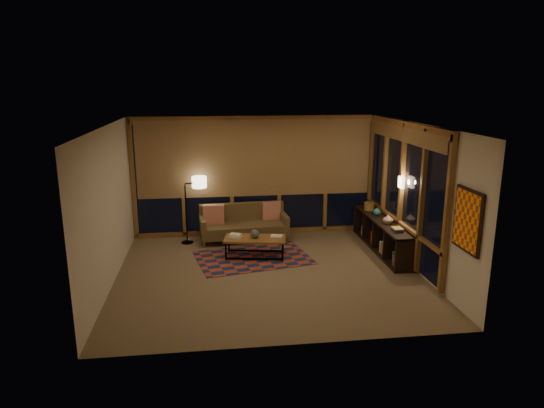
{
  "coord_description": "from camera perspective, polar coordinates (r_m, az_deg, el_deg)",
  "views": [
    {
      "loc": [
        -1.01,
        -8.25,
        3.43
      ],
      "look_at": [
        0.09,
        0.19,
        1.27
      ],
      "focal_mm": 32.0,
      "sensor_mm": 36.0,
      "label": 1
    }
  ],
  "objects": [
    {
      "name": "window_wall_right",
      "position": [
        9.81,
        14.9,
        1.52
      ],
      "size": [
        0.16,
        3.7,
        2.6
      ],
      "primitive_type": null,
      "color": "olive",
      "rests_on": "walls"
    },
    {
      "name": "area_rug",
      "position": [
        9.74,
        -2.22,
        -6.34
      ],
      "size": [
        2.44,
        1.87,
        0.01
      ],
      "primitive_type": "cube",
      "rotation": [
        0.0,
        0.0,
        0.2
      ],
      "color": "#A13D26",
      "rests_on": "floor"
    },
    {
      "name": "vase",
      "position": [
        9.95,
        13.5,
        -1.71
      ],
      "size": [
        0.23,
        0.23,
        0.21
      ],
      "primitive_type": "imported",
      "rotation": [
        0.0,
        0.0,
        -0.12
      ],
      "color": "tan",
      "rests_on": "bookshelf"
    },
    {
      "name": "book_stack_a",
      "position": [
        9.7,
        -4.33,
        -3.75
      ],
      "size": [
        0.29,
        0.27,
        0.07
      ],
      "primitive_type": null,
      "rotation": [
        0.0,
        0.0,
        -0.4
      ],
      "color": "white",
      "rests_on": "coffee_table"
    },
    {
      "name": "window_wall_back",
      "position": [
        10.92,
        -1.96,
        3.26
      ],
      "size": [
        5.3,
        0.16,
        2.6
      ],
      "primitive_type": null,
      "color": "olive",
      "rests_on": "walls"
    },
    {
      "name": "ceiling",
      "position": [
        8.34,
        -0.42,
        9.23
      ],
      "size": [
        5.5,
        5.0,
        0.01
      ],
      "primitive_type": "cube",
      "color": "beige",
      "rests_on": "walls"
    },
    {
      "name": "ceramic_pot",
      "position": [
        9.63,
        -2.02,
        -3.51
      ],
      "size": [
        0.19,
        0.19,
        0.18
      ],
      "primitive_type": "sphere",
      "rotation": [
        0.0,
        0.0,
        -0.05
      ],
      "color": "black",
      "rests_on": "coffee_table"
    },
    {
      "name": "teal_bowl",
      "position": [
        10.55,
        12.25,
        -0.91
      ],
      "size": [
        0.19,
        0.19,
        0.15
      ],
      "primitive_type": "sphere",
      "rotation": [
        0.0,
        0.0,
        0.31
      ],
      "color": "teal",
      "rests_on": "bookshelf"
    },
    {
      "name": "floor",
      "position": [
        8.99,
        -0.39,
        -8.19
      ],
      "size": [
        5.5,
        5.0,
        0.01
      ],
      "primitive_type": "cube",
      "color": "#79614D",
      "rests_on": "ground"
    },
    {
      "name": "sofa",
      "position": [
        10.69,
        -3.33,
        -2.31
      ],
      "size": [
        1.94,
        0.9,
        0.78
      ],
      "primitive_type": null,
      "rotation": [
        0.0,
        0.0,
        0.07
      ],
      "color": "brown",
      "rests_on": "floor"
    },
    {
      "name": "coffee_table",
      "position": [
        9.74,
        -2.01,
        -5.12
      ],
      "size": [
        1.29,
        0.75,
        0.4
      ],
      "primitive_type": null,
      "rotation": [
        0.0,
        0.0,
        -0.17
      ],
      "color": "olive",
      "rests_on": "floor"
    },
    {
      "name": "walls",
      "position": [
        8.56,
        -0.4,
        0.19
      ],
      "size": [
        5.51,
        5.01,
        2.7
      ],
      "color": "silver",
      "rests_on": "floor"
    },
    {
      "name": "book_stack_b",
      "position": [
        9.67,
        0.53,
        -3.84
      ],
      "size": [
        0.28,
        0.24,
        0.05
      ],
      "primitive_type": null,
      "rotation": [
        0.0,
        0.0,
        -0.28
      ],
      "color": "white",
      "rests_on": "coffee_table"
    },
    {
      "name": "basket",
      "position": [
        10.96,
        11.36,
        -0.25
      ],
      "size": [
        0.27,
        0.27,
        0.17
      ],
      "primitive_type": "cylinder",
      "rotation": [
        0.0,
        0.0,
        -0.25
      ],
      "color": "olive",
      "rests_on": "bookshelf"
    },
    {
      "name": "bookshelf",
      "position": [
        10.36,
        12.74,
        -3.54
      ],
      "size": [
        0.4,
        2.62,
        0.65
      ],
      "primitive_type": null,
      "color": "#2E2018",
      "rests_on": "floor"
    },
    {
      "name": "floor_lamp",
      "position": [
        10.58,
        -10.09,
        -0.8
      ],
      "size": [
        0.57,
        0.49,
        1.45
      ],
      "primitive_type": null,
      "rotation": [
        0.0,
        0.0,
        0.44
      ],
      "color": "black",
      "rests_on": "floor"
    },
    {
      "name": "wall_art",
      "position": [
        7.66,
        21.98,
        -1.8
      ],
      "size": [
        0.06,
        0.74,
        0.94
      ],
      "primitive_type": null,
      "color": "red",
      "rests_on": "walls"
    },
    {
      "name": "wall_sconce",
      "position": [
        9.61,
        14.97,
        2.47
      ],
      "size": [
        0.12,
        0.18,
        0.22
      ],
      "primitive_type": null,
      "color": "#FAEAC4",
      "rests_on": "walls"
    },
    {
      "name": "shelf_book_stack",
      "position": [
        9.53,
        14.51,
        -2.91
      ],
      "size": [
        0.24,
        0.3,
        0.08
      ],
      "primitive_type": null,
      "rotation": [
        0.0,
        0.0,
        0.21
      ],
      "color": "white",
      "rests_on": "bookshelf"
    },
    {
      "name": "pillow_left",
      "position": [
        10.68,
        -6.88,
        -1.13
      ],
      "size": [
        0.46,
        0.16,
        0.46
      ],
      "primitive_type": null,
      "rotation": [
        0.0,
        0.0,
        -0.02
      ],
      "color": "red",
      "rests_on": "sofa"
    },
    {
      "name": "pillow_right",
      "position": [
        10.95,
        -0.08,
        -0.79
      ],
      "size": [
        0.42,
        0.18,
        0.41
      ],
      "primitive_type": null,
      "rotation": [
        0.0,
        0.0,
        0.1
      ],
      "color": "red",
      "rests_on": "sofa"
    }
  ]
}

